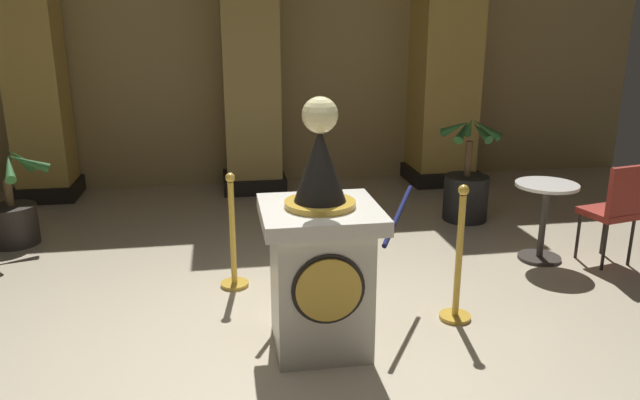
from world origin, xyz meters
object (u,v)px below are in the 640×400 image
at_px(pedestal_clock, 320,258).
at_px(stanchion_far, 233,248).
at_px(cafe_chair_red, 616,206).
at_px(stanchion_near, 458,273).
at_px(potted_palm_right, 466,189).
at_px(cafe_table, 544,212).
at_px(potted_palm_left, 12,213).

relative_size(pedestal_clock, stanchion_far, 1.74).
bearing_deg(cafe_chair_red, stanchion_near, -156.50).
height_order(pedestal_clock, stanchion_near, pedestal_clock).
xyz_separation_m(potted_palm_right, cafe_chair_red, (0.80, -1.49, 0.21)).
height_order(pedestal_clock, potted_palm_right, pedestal_clock).
distance_m(pedestal_clock, cafe_chair_red, 3.07).
bearing_deg(cafe_table, stanchion_near, -140.95).
relative_size(stanchion_far, potted_palm_right, 0.83).
bearing_deg(cafe_table, potted_palm_right, 100.35).
xyz_separation_m(stanchion_near, cafe_table, (1.25, 1.01, 0.10)).
relative_size(stanchion_near, potted_palm_left, 1.03).
relative_size(stanchion_near, cafe_table, 1.42).
xyz_separation_m(stanchion_near, potted_palm_left, (-3.81, 2.28, -0.05)).
xyz_separation_m(cafe_table, cafe_chair_red, (0.57, -0.22, 0.10)).
bearing_deg(stanchion_far, cafe_table, 2.61).
bearing_deg(potted_palm_left, pedestal_clock, -42.52).
distance_m(stanchion_far, cafe_chair_red, 3.46).
relative_size(stanchion_near, potted_palm_right, 0.88).
bearing_deg(pedestal_clock, potted_palm_right, 50.02).
bearing_deg(potted_palm_left, potted_palm_right, -0.01).
bearing_deg(potted_palm_right, stanchion_near, -114.00).
distance_m(stanchion_near, potted_palm_left, 4.44).
distance_m(pedestal_clock, potted_palm_right, 3.28).
bearing_deg(cafe_table, stanchion_far, -177.39).
bearing_deg(stanchion_far, stanchion_near, -28.22).
bearing_deg(cafe_chair_red, pedestal_clock, -160.80).
xyz_separation_m(stanchion_far, potted_palm_right, (2.66, 1.40, 0.01)).
bearing_deg(pedestal_clock, stanchion_far, 116.95).
distance_m(stanchion_near, cafe_table, 1.61).
xyz_separation_m(pedestal_clock, potted_palm_left, (-2.73, 2.50, -0.33)).
bearing_deg(potted_palm_right, potted_palm_left, 179.99).
distance_m(stanchion_far, potted_palm_right, 3.01).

